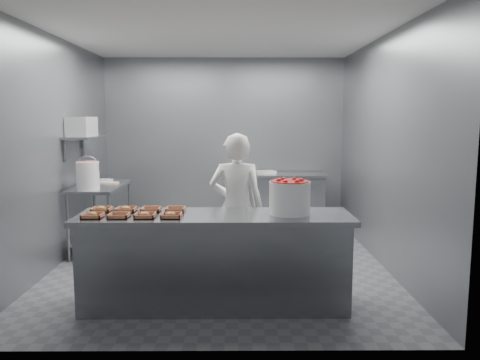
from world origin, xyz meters
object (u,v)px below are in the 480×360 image
(tray_2, at_px, (145,215))
(appliance, at_px, (81,127))
(worker, at_px, (236,207))
(glaze_bucket, at_px, (88,175))
(tray_5, at_px, (126,209))
(tray_6, at_px, (151,209))
(tray_7, at_px, (176,209))
(tray_4, at_px, (101,209))
(prep_table, at_px, (101,207))
(service_counter, at_px, (215,260))
(strawberry_tub, at_px, (290,196))
(tray_0, at_px, (93,215))
(tray_1, at_px, (119,216))
(back_counter, at_px, (279,200))
(tray_3, at_px, (171,215))

(tray_2, distance_m, appliance, 2.41)
(worker, relative_size, glaze_bucket, 3.78)
(tray_5, xyz_separation_m, tray_6, (0.24, 0.00, -0.00))
(tray_7, bearing_deg, appliance, 130.79)
(tray_7, xyz_separation_m, worker, (0.59, 0.60, -0.10))
(tray_4, relative_size, tray_6, 1.00)
(prep_table, xyz_separation_m, appliance, (-0.17, -0.15, 1.10))
(tray_5, bearing_deg, prep_table, 113.31)
(service_counter, xyz_separation_m, worker, (0.21, 0.74, 0.37))
(worker, bearing_deg, tray_4, 29.43)
(tray_6, distance_m, strawberry_tub, 1.35)
(prep_table, height_order, worker, worker)
(tray_5, distance_m, tray_7, 0.48)
(tray_0, distance_m, strawberry_tub, 1.84)
(tray_7, bearing_deg, worker, 45.25)
(tray_0, relative_size, tray_2, 1.00)
(tray_7, xyz_separation_m, strawberry_tub, (1.10, -0.13, 0.15))
(prep_table, height_order, tray_1, tray_1)
(appliance, bearing_deg, back_counter, 36.77)
(tray_1, bearing_deg, tray_5, 90.61)
(prep_table, xyz_separation_m, back_counter, (2.55, 1.30, -0.14))
(tray_2, distance_m, tray_6, 0.29)
(service_counter, distance_m, tray_6, 0.80)
(tray_2, relative_size, tray_4, 1.00)
(tray_0, height_order, worker, worker)
(back_counter, height_order, tray_6, tray_6)
(tray_6, height_order, glaze_bucket, glaze_bucket)
(service_counter, bearing_deg, tray_4, 172.67)
(service_counter, height_order, back_counter, same)
(prep_table, distance_m, tray_6, 2.10)
(tray_3, bearing_deg, tray_5, 149.24)
(service_counter, bearing_deg, worker, 74.49)
(tray_1, relative_size, tray_5, 1.00)
(service_counter, height_order, tray_4, tray_4)
(service_counter, distance_m, tray_4, 1.21)
(appliance, bearing_deg, tray_0, -61.24)
(service_counter, xyz_separation_m, tray_1, (-0.87, -0.14, 0.47))
(tray_0, bearing_deg, tray_2, 0.00)
(tray_2, bearing_deg, back_counter, 65.71)
(tray_6, relative_size, worker, 0.11)
(prep_table, relative_size, worker, 0.73)
(tray_1, distance_m, glaze_bucket, 1.86)
(tray_3, bearing_deg, tray_4, 158.36)
(tray_0, bearing_deg, glaze_bucket, 108.65)
(service_counter, height_order, prep_table, same)
(strawberry_tub, distance_m, appliance, 3.16)
(tray_3, xyz_separation_m, worker, (0.60, 0.89, -0.10))
(prep_table, height_order, glaze_bucket, glaze_bucket)
(prep_table, relative_size, tray_4, 6.40)
(service_counter, distance_m, tray_2, 0.80)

